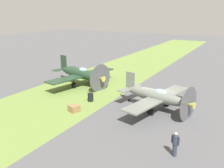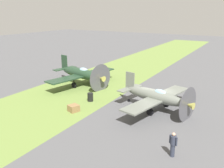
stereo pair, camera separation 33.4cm
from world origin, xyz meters
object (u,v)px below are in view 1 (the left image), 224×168
at_px(airplane_wingman, 81,73).
at_px(ground_crew_chief, 175,144).
at_px(supply_crate, 74,108).
at_px(airplane_lead, 156,96).
at_px(fuel_drum, 91,97).

height_order(airplane_wingman, ground_crew_chief, airplane_wingman).
xyz_separation_m(ground_crew_chief, supply_crate, (-2.63, -10.41, -0.59)).
distance_m(airplane_lead, ground_crew_chief, 7.87).
bearing_deg(airplane_wingman, fuel_drum, 57.83).
bearing_deg(airplane_lead, supply_crate, -44.87).
xyz_separation_m(airplane_lead, fuel_drum, (1.19, -6.87, -0.97)).
relative_size(airplane_lead, supply_crate, 10.66).
distance_m(airplane_wingman, supply_crate, 8.87).
distance_m(airplane_lead, supply_crate, 7.99).
distance_m(airplane_lead, fuel_drum, 7.04).
xyz_separation_m(airplane_lead, ground_crew_chief, (6.90, 3.75, -0.51)).
height_order(ground_crew_chief, supply_crate, ground_crew_chief).
bearing_deg(fuel_drum, supply_crate, 3.91).
xyz_separation_m(airplane_wingman, ground_crew_chief, (10.07, 15.10, -0.62)).
relative_size(airplane_wingman, ground_crew_chief, 5.99).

